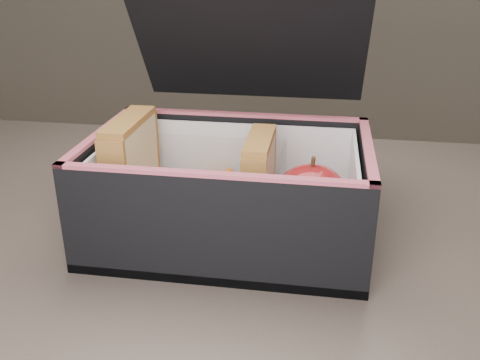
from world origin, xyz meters
name	(u,v)px	position (x,y,z in m)	size (l,w,h in m)	color
kitchen_table	(262,326)	(0.00, 0.00, 0.66)	(1.20, 0.80, 0.75)	#52463F
lunch_bag	(230,183)	(-0.04, 0.04, 0.81)	(0.29, 0.30, 0.27)	black
plastic_tub	(195,189)	(-0.08, 0.04, 0.80)	(0.19, 0.13, 0.08)	white
sandwich_left	(132,168)	(-0.15, 0.04, 0.82)	(0.03, 0.10, 0.11)	tan
sandwich_right	(259,181)	(-0.01, 0.04, 0.82)	(0.03, 0.09, 0.10)	tan
carrot_sticks	(198,208)	(-0.08, 0.03, 0.78)	(0.06, 0.16, 0.03)	orange
paper_napkin	(305,227)	(0.04, 0.04, 0.77)	(0.07, 0.08, 0.01)	white
red_apple	(311,198)	(0.05, 0.03, 0.81)	(0.10, 0.10, 0.08)	maroon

